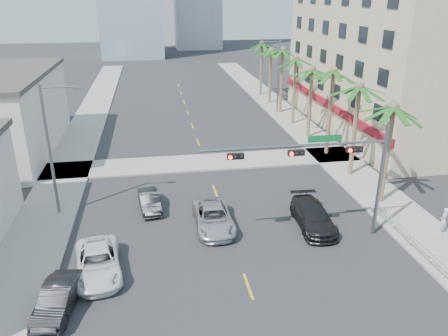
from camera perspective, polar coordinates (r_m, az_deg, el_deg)
The scene contains 22 objects.
sidewalk_right at distance 40.62m, azimuth 14.96°, elevation 0.72°, with size 4.00×120.00×0.15m, color gray.
sidewalk_left at distance 37.97m, azimuth -20.34°, elevation -1.45°, with size 4.00×120.00×0.15m, color gray.
sidewalk_cross at distance 39.28m, azimuth -2.45°, elevation 0.75°, with size 80.00×4.00×0.15m, color gray.
building_right at distance 52.04m, azimuth 21.64°, elevation 12.98°, with size 15.25×28.00×15.00m.
traffic_signal_mast at distance 26.19m, azimuth 13.98°, elevation 0.69°, with size 11.12×0.54×7.20m.
palm_tree_0 at distance 31.64m, azimuth 21.30°, elevation 7.33°, with size 4.80×4.80×7.80m.
palm_tree_1 at distance 36.02m, azimuth 17.30°, elevation 10.03°, with size 4.80×4.80×8.16m.
palm_tree_2 at distance 40.60m, azimuth 14.14°, elevation 12.11°, with size 4.80×4.80×8.52m.
palm_tree_3 at distance 45.47m, azimuth 11.49°, elevation 12.43°, with size 4.80×4.80×7.80m.
palm_tree_4 at distance 50.26m, azimuth 9.42°, elevation 13.84°, with size 4.80×4.80×8.16m.
palm_tree_5 at distance 55.13m, azimuth 7.70°, elevation 14.99°, with size 4.80×4.80×8.52m.
palm_tree_6 at distance 60.17m, azimuth 6.21°, elevation 14.96°, with size 4.80×4.80×7.80m.
palm_tree_7 at distance 65.13m, azimuth 4.97°, elevation 15.84°, with size 4.80×4.80×8.16m.
streetlight_left at distance 30.56m, azimuth -21.56°, elevation 2.83°, with size 2.55×0.25×9.00m.
streetlight_right at distance 55.34m, azimuth 6.95°, elevation 12.21°, with size 2.55×0.25×9.00m.
guardrail at distance 28.53m, azimuth 23.16°, elevation -8.47°, with size 0.08×8.08×1.00m.
car_parked_mid at distance 23.13m, azimuth -20.91°, elevation -15.71°, with size 1.44×4.13×1.36m, color black.
car_parked_far at distance 25.07m, azimuth -16.14°, elevation -11.78°, with size 2.34×5.07×1.41m, color white.
car_lane_left at distance 31.26m, azimuth -9.72°, elevation -4.27°, with size 1.32×3.78×1.25m, color black.
car_lane_center at distance 28.45m, azimuth -1.38°, elevation -6.50°, with size 2.38×5.17×1.44m, color silver.
car_lane_right at distance 29.12m, azimuth 11.55°, elevation -6.19°, with size 2.11×5.20×1.51m, color black.
pedestrian at distance 30.77m, azimuth 26.76°, elevation -6.12°, with size 0.63×0.41×1.72m, color silver.
Camera 1 is at (-4.34, -14.37, 14.26)m, focal length 35.00 mm.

